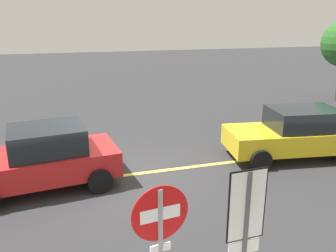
{
  "coord_description": "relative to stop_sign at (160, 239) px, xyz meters",
  "views": [
    {
      "loc": [
        -1.35,
        -9.01,
        4.27
      ],
      "look_at": [
        1.37,
        0.11,
        1.33
      ],
      "focal_mm": 37.07,
      "sensor_mm": 36.0,
      "label": 1
    }
  ],
  "objects": [
    {
      "name": "car_yellow_near_curb",
      "position": [
        5.94,
        5.19,
        -0.79
      ],
      "size": [
        4.54,
        2.41,
        1.61
      ],
      "color": "gold",
      "rests_on": "ground_plane"
    },
    {
      "name": "lane_marking_centre",
      "position": [
        3.36,
        5.35,
        -1.59
      ],
      "size": [
        28.0,
        0.16,
        0.01
      ],
      "primitive_type": "cube",
      "color": "#E0D14C"
    },
    {
      "name": "speed_limit_sign",
      "position": [
        1.07,
        -0.23,
        0.17
      ],
      "size": [
        0.54,
        0.06,
        2.52
      ],
      "color": "#4C4C51",
      "rests_on": "ground_plane"
    },
    {
      "name": "stop_sign",
      "position": [
        0.0,
        0.0,
        0.0
      ],
      "size": [
        0.76,
        0.1,
        2.34
      ],
      "color": "gray",
      "rests_on": "ground_plane"
    },
    {
      "name": "car_red_far_lane",
      "position": [
        -1.72,
        5.3,
        -0.78
      ],
      "size": [
        4.05,
        2.38,
        1.64
      ],
      "color": "red",
      "rests_on": "ground_plane"
    },
    {
      "name": "ground_plane",
      "position": [
        0.36,
        5.35,
        -1.6
      ],
      "size": [
        80.0,
        80.0,
        0.0
      ],
      "primitive_type": "plane",
      "color": "#2D2D30"
    }
  ]
}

